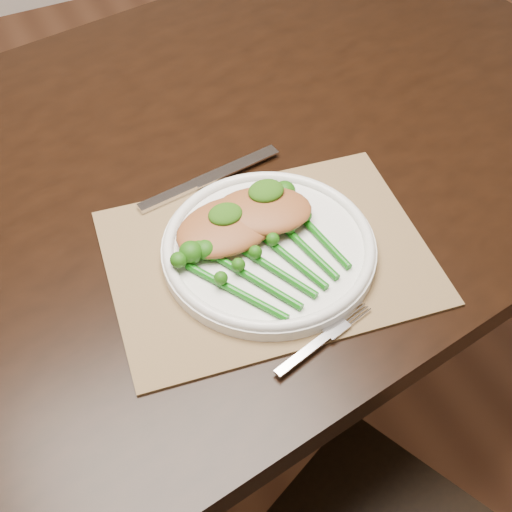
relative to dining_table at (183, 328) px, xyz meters
name	(u,v)px	position (x,y,z in m)	size (l,w,h in m)	color
floor	(217,441)	(0.03, -0.05, -0.38)	(4.00, 4.00, 0.00)	brown
dining_table	(183,328)	(0.00, 0.00, 0.00)	(1.72, 1.14, 0.75)	black
placemat	(268,257)	(0.07, -0.20, 0.37)	(0.41, 0.30, 0.00)	olive
dinner_plate	(269,247)	(0.07, -0.20, 0.39)	(0.28, 0.28, 0.03)	white
knife	(197,184)	(0.04, -0.04, 0.38)	(0.23, 0.05, 0.01)	silver
fork	(329,334)	(0.08, -0.35, 0.38)	(0.15, 0.05, 0.00)	silver
chicken_fillet_left	(227,226)	(0.03, -0.16, 0.41)	(0.14, 0.10, 0.03)	#9E5A2E
chicken_fillet_right	(263,211)	(0.08, -0.16, 0.41)	(0.13, 0.09, 0.03)	#9E5A2E
pesto_dollop_left	(225,214)	(0.03, -0.15, 0.42)	(0.05, 0.04, 0.02)	#184009
pesto_dollop_right	(266,191)	(0.10, -0.14, 0.43)	(0.05, 0.04, 0.02)	#184009
broccolini_bundle	(277,260)	(0.07, -0.23, 0.40)	(0.22, 0.23, 0.04)	#0C560B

